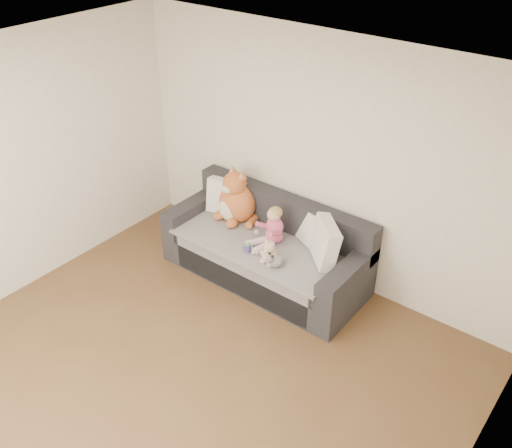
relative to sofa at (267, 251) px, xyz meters
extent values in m
plane|color=brown|center=(0.33, -2.06, -0.31)|extent=(5.00, 5.00, 0.00)
plane|color=white|center=(0.33, -2.06, 2.29)|extent=(5.00, 5.00, 0.00)
plane|color=white|center=(0.33, 0.44, 0.99)|extent=(4.50, 0.00, 4.50)
cube|color=#242428|center=(0.00, -0.04, -0.16)|extent=(2.20, 0.90, 0.30)
cube|color=#242428|center=(0.00, -0.07, 0.07)|extent=(1.90, 0.80, 0.15)
cube|color=#242428|center=(0.00, 0.31, 0.34)|extent=(2.20, 0.20, 0.40)
cube|color=#242428|center=(-1.00, -0.04, 0.14)|extent=(0.20, 0.90, 0.30)
cube|color=#242428|center=(1.00, -0.04, 0.14)|extent=(0.20, 0.90, 0.30)
cube|color=#939396|center=(0.00, -0.09, 0.15)|extent=(1.85, 0.88, 0.02)
cube|color=#939396|center=(0.00, -0.48, -0.08)|extent=(1.70, 0.02, 0.41)
cube|color=silver|center=(-0.68, 0.14, 0.36)|extent=(0.47, 0.28, 0.41)
cube|color=silver|center=(0.42, 0.21, 0.34)|extent=(0.42, 0.32, 0.37)
cube|color=silver|center=(0.67, 0.05, 0.37)|extent=(0.48, 0.46, 0.43)
ellipsoid|color=#C14461|center=(0.09, 0.00, 0.24)|extent=(0.20, 0.16, 0.16)
ellipsoid|color=#C14461|center=(0.09, 0.00, 0.35)|extent=(0.19, 0.16, 0.21)
ellipsoid|color=#DBAA8C|center=(0.09, -0.01, 0.49)|extent=(0.14, 0.14, 0.14)
ellipsoid|color=tan|center=(0.09, 0.01, 0.52)|extent=(0.15, 0.15, 0.12)
cylinder|color=#C14461|center=(-0.02, -0.03, 0.33)|extent=(0.16, 0.19, 0.13)
cylinder|color=#C14461|center=(0.16, -0.09, 0.33)|extent=(0.05, 0.19, 0.13)
ellipsoid|color=#DBAA8C|center=(-0.07, -0.09, 0.27)|extent=(0.05, 0.05, 0.05)
ellipsoid|color=#DBAA8C|center=(0.17, -0.17, 0.27)|extent=(0.05, 0.05, 0.05)
cylinder|color=#E5B2C6|center=(-0.01, -0.15, 0.20)|extent=(0.17, 0.26, 0.08)
cylinder|color=#E5B2C6|center=(0.09, -0.18, 0.20)|extent=(0.11, 0.26, 0.08)
ellipsoid|color=#DBAA8C|center=(-0.06, -0.26, 0.19)|extent=(0.05, 0.08, 0.04)
ellipsoid|color=#DBAA8C|center=(0.07, -0.30, 0.19)|extent=(0.05, 0.08, 0.04)
ellipsoid|color=#C7612C|center=(-0.51, 0.13, 0.35)|extent=(0.43, 0.36, 0.45)
ellipsoid|color=beige|center=(-0.54, -0.02, 0.32)|extent=(0.22, 0.10, 0.25)
ellipsoid|color=#C7612C|center=(-0.51, 0.09, 0.61)|extent=(0.26, 0.26, 0.26)
ellipsoid|color=beige|center=(-0.54, -0.02, 0.58)|extent=(0.12, 0.08, 0.09)
cone|color=#C7612C|center=(-0.58, 0.15, 0.74)|extent=(0.12, 0.12, 0.09)
cone|color=pink|center=(-0.58, 0.14, 0.73)|extent=(0.07, 0.07, 0.06)
cone|color=#C7612C|center=(-0.43, 0.12, 0.74)|extent=(0.12, 0.12, 0.09)
cone|color=pink|center=(-0.43, 0.10, 0.73)|extent=(0.07, 0.07, 0.06)
ellipsoid|color=#C7612C|center=(-0.65, -0.02, 0.21)|extent=(0.12, 0.15, 0.10)
ellipsoid|color=#C7612C|center=(-0.43, -0.06, 0.21)|extent=(0.12, 0.15, 0.10)
cylinder|color=#C7612C|center=(-0.30, 0.14, 0.21)|extent=(0.16, 0.30, 0.10)
ellipsoid|color=tan|center=(0.27, -0.32, 0.24)|extent=(0.16, 0.14, 0.16)
ellipsoid|color=tan|center=(0.27, -0.33, 0.34)|extent=(0.11, 0.11, 0.11)
ellipsoid|color=tan|center=(0.23, -0.32, 0.39)|extent=(0.04, 0.04, 0.04)
ellipsoid|color=tan|center=(0.31, -0.33, 0.39)|extent=(0.04, 0.04, 0.04)
ellipsoid|color=beige|center=(0.27, -0.38, 0.33)|extent=(0.04, 0.04, 0.04)
ellipsoid|color=tan|center=(0.20, -0.34, 0.26)|extent=(0.06, 0.06, 0.06)
ellipsoid|color=tan|center=(0.34, -0.35, 0.26)|extent=(0.06, 0.06, 0.06)
ellipsoid|color=tan|center=(0.23, -0.37, 0.19)|extent=(0.06, 0.06, 0.06)
ellipsoid|color=tan|center=(0.31, -0.37, 0.19)|extent=(0.06, 0.06, 0.06)
ellipsoid|color=white|center=(0.36, -0.32, 0.22)|extent=(0.14, 0.17, 0.12)
ellipsoid|color=white|center=(0.33, -0.40, 0.28)|extent=(0.08, 0.08, 0.08)
ellipsoid|color=black|center=(0.31, -0.38, 0.31)|extent=(0.03, 0.03, 0.03)
ellipsoid|color=black|center=(0.36, -0.40, 0.31)|extent=(0.03, 0.03, 0.03)
cylinder|color=#51399B|center=(-0.01, -0.32, 0.21)|extent=(0.08, 0.08, 0.09)
cone|color=green|center=(-0.01, -0.32, 0.27)|extent=(0.08, 0.08, 0.04)
cylinder|color=green|center=(-0.05, -0.33, 0.22)|extent=(0.02, 0.02, 0.06)
cylinder|color=green|center=(0.03, -0.30, 0.22)|extent=(0.02, 0.02, 0.06)
camera|label=1|loc=(2.97, -4.01, 3.52)|focal=40.00mm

